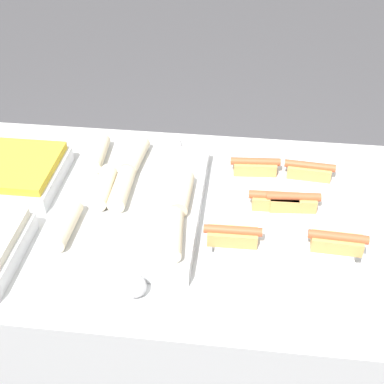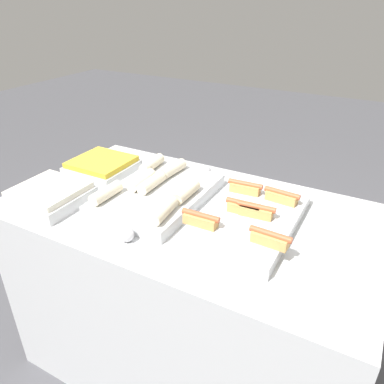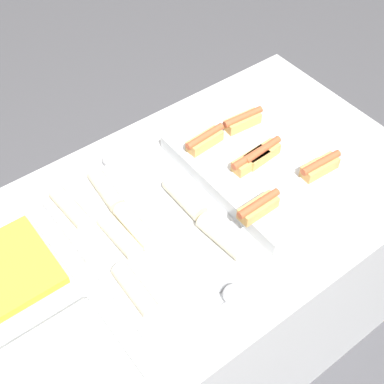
# 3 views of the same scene
# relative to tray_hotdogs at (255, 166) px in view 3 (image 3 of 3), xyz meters

# --- Properties ---
(ground_plane) EXTENTS (12.00, 12.00, 0.00)m
(ground_plane) POSITION_rel_tray_hotdogs_xyz_m (-0.24, -0.00, -0.92)
(ground_plane) COLOR #4C4C51
(counter) EXTENTS (1.46, 0.84, 0.89)m
(counter) POSITION_rel_tray_hotdogs_xyz_m (-0.24, -0.00, -0.48)
(counter) COLOR silver
(counter) RESTS_ON ground_plane
(tray_hotdogs) EXTENTS (0.39, 0.53, 0.10)m
(tray_hotdogs) POSITION_rel_tray_hotdogs_xyz_m (0.00, 0.00, 0.00)
(tray_hotdogs) COLOR silver
(tray_hotdogs) RESTS_ON counter
(tray_wraps) EXTENTS (0.37, 0.53, 0.10)m
(tray_wraps) POSITION_rel_tray_hotdogs_xyz_m (-0.41, -0.00, 0.00)
(tray_wraps) COLOR silver
(tray_wraps) RESTS_ON counter
(tray_side_front) EXTENTS (0.28, 0.27, 0.07)m
(tray_side_front) POSITION_rel_tray_hotdogs_xyz_m (-0.78, -0.23, 0.00)
(tray_side_front) COLOR silver
(tray_side_front) RESTS_ON counter
(tray_side_back) EXTENTS (0.28, 0.27, 0.07)m
(tray_side_back) POSITION_rel_tray_hotdogs_xyz_m (-0.78, 0.09, 0.00)
(tray_side_back) COLOR silver
(tray_side_back) RESTS_ON counter
(serving_spoon_near) EXTENTS (0.21, 0.05, 0.05)m
(serving_spoon_near) POSITION_rel_tray_hotdogs_xyz_m (-0.35, -0.30, -0.01)
(serving_spoon_near) COLOR silver
(serving_spoon_near) RESTS_ON counter
(serving_spoon_far) EXTENTS (0.22, 0.05, 0.05)m
(serving_spoon_far) POSITION_rel_tray_hotdogs_xyz_m (-0.34, 0.30, -0.01)
(serving_spoon_far) COLOR silver
(serving_spoon_far) RESTS_ON counter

